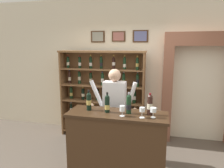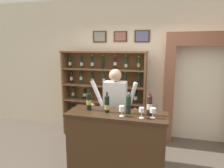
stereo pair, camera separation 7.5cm
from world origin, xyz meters
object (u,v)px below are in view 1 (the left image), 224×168
shopkeeper (115,105)px  tasting_bottle_grappa (150,104)px  tasting_bottle_vin_santo (129,104)px  tasting_counter (117,146)px  wine_glass_spare (142,110)px  tasting_bottle_chianti (107,104)px  wine_shelf (102,92)px  tasting_bottle_super_tuscan (89,101)px  wine_glass_center (153,110)px  wine_glass_left (122,109)px

shopkeeper → tasting_bottle_grappa: size_ratio=5.12×
tasting_bottle_vin_santo → tasting_bottle_grappa: (0.30, 0.01, 0.01)m
tasting_counter → wine_glass_spare: bearing=-17.3°
shopkeeper → tasting_bottle_vin_santo: bearing=-57.7°
tasting_bottle_chianti → tasting_bottle_vin_santo: bearing=4.1°
shopkeeper → tasting_bottle_grappa: (0.63, -0.51, 0.20)m
wine_shelf → tasting_bottle_grappa: (1.11, -1.38, 0.18)m
tasting_bottle_super_tuscan → shopkeeper: bearing=61.1°
shopkeeper → tasting_bottle_super_tuscan: (-0.28, -0.52, 0.19)m
tasting_counter → tasting_bottle_vin_santo: bearing=8.2°
tasting_bottle_grappa → shopkeeper: bearing=141.0°
tasting_bottle_vin_santo → wine_shelf: bearing=120.2°
tasting_counter → wine_glass_center: wine_glass_center is taller
shopkeeper → wine_glass_spare: bearing=-51.0°
wine_glass_spare → wine_glass_left: (-0.28, 0.00, -0.01)m
tasting_bottle_chianti → wine_glass_left: bearing=-24.7°
tasting_bottle_vin_santo → wine_glass_spare: 0.25m
tasting_counter → wine_glass_center: size_ratio=10.37×
shopkeeper → tasting_bottle_vin_santo: shopkeeper is taller
tasting_bottle_chianti → tasting_bottle_grappa: size_ratio=0.95×
tasting_bottle_super_tuscan → tasting_bottle_vin_santo: (0.62, -0.01, -0.00)m
wine_shelf → tasting_bottle_vin_santo: 1.62m
wine_shelf → wine_glass_left: wine_shelf is taller
tasting_bottle_super_tuscan → tasting_counter: bearing=-4.6°
wine_glass_spare → tasting_bottle_chianti: bearing=167.3°
tasting_bottle_vin_santo → tasting_bottle_grappa: 0.30m
wine_shelf → wine_glass_left: bearing=-64.1°
tasting_counter → wine_glass_center: (0.52, -0.07, 0.63)m
wine_glass_spare → wine_glass_left: bearing=179.2°
tasting_counter → wine_glass_left: wine_glass_left is taller
tasting_bottle_super_tuscan → tasting_bottle_vin_santo: tasting_bottle_super_tuscan is taller
tasting_bottle_super_tuscan → tasting_bottle_chianti: bearing=-6.6°
tasting_counter → wine_glass_left: bearing=-48.7°
wine_glass_center → wine_glass_left: size_ratio=0.94×
tasting_bottle_grappa → wine_glass_spare: tasting_bottle_grappa is taller
shopkeeper → wine_glass_left: (0.26, -0.66, 0.15)m
wine_shelf → shopkeeper: 0.99m
tasting_counter → tasting_bottle_vin_santo: 0.69m
wine_shelf → wine_glass_center: (1.17, -1.49, 0.13)m
wine_glass_spare → wine_shelf: bearing=123.6°
shopkeeper → tasting_bottle_grappa: 0.84m
tasting_bottle_grappa → wine_glass_spare: bearing=-120.9°
wine_shelf → wine_glass_spare: (1.02, -1.54, 0.13)m
tasting_bottle_vin_santo → tasting_bottle_super_tuscan: bearing=178.9°
tasting_bottle_chianti → wine_glass_spare: (0.53, -0.12, -0.02)m
wine_glass_left → wine_glass_center: bearing=5.4°
tasting_bottle_chianti → wine_shelf: bearing=109.2°
wine_glass_left → wine_shelf: bearing=115.9°
tasting_bottle_chianti → tasting_bottle_grappa: 0.62m
tasting_bottle_super_tuscan → wine_glass_center: 0.98m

